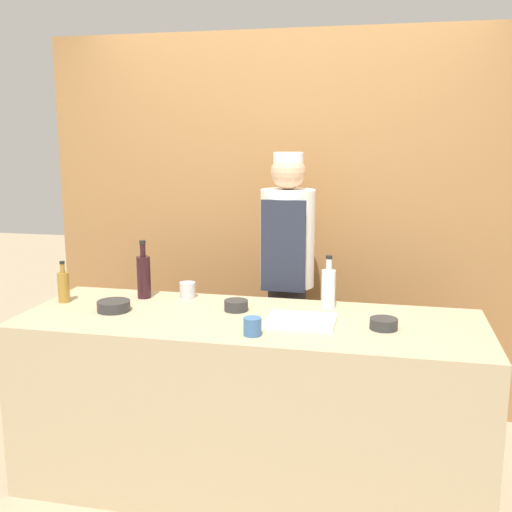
{
  "coord_description": "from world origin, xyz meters",
  "views": [
    {
      "loc": [
        0.64,
        -2.76,
        1.76
      ],
      "look_at": [
        0.0,
        0.16,
        1.16
      ],
      "focal_mm": 42.0,
      "sensor_mm": 36.0,
      "label": 1
    }
  ],
  "objects_px": {
    "bottle_clear": "(328,287)",
    "cup_steel": "(188,290)",
    "sauce_bowl_white": "(114,305)",
    "cutting_board": "(301,321)",
    "chef_center": "(287,281)",
    "bottle_vinegar": "(64,286)",
    "cup_blue": "(252,327)",
    "sauce_bowl_brown": "(384,323)",
    "sauce_bowl_green": "(236,305)",
    "bottle_wine": "(144,275)"
  },
  "relations": [
    {
      "from": "bottle_clear",
      "to": "cup_steel",
      "type": "bearing_deg",
      "value": 177.12
    },
    {
      "from": "sauce_bowl_white",
      "to": "cutting_board",
      "type": "height_order",
      "value": "sauce_bowl_white"
    },
    {
      "from": "chef_center",
      "to": "bottle_vinegar",
      "type": "bearing_deg",
      "value": -152.96
    },
    {
      "from": "bottle_clear",
      "to": "chef_center",
      "type": "height_order",
      "value": "chef_center"
    },
    {
      "from": "cutting_board",
      "to": "bottle_clear",
      "type": "height_order",
      "value": "bottle_clear"
    },
    {
      "from": "cutting_board",
      "to": "bottle_clear",
      "type": "relative_size",
      "value": 1.18
    },
    {
      "from": "cup_blue",
      "to": "chef_center",
      "type": "xyz_separation_m",
      "value": [
        0.01,
        0.89,
        -0.0
      ]
    },
    {
      "from": "sauce_bowl_brown",
      "to": "sauce_bowl_green",
      "type": "distance_m",
      "value": 0.76
    },
    {
      "from": "bottle_wine",
      "to": "cup_steel",
      "type": "height_order",
      "value": "bottle_wine"
    },
    {
      "from": "sauce_bowl_brown",
      "to": "sauce_bowl_green",
      "type": "relative_size",
      "value": 1.05
    },
    {
      "from": "sauce_bowl_brown",
      "to": "sauce_bowl_green",
      "type": "xyz_separation_m",
      "value": [
        -0.74,
        0.15,
        0.0
      ]
    },
    {
      "from": "sauce_bowl_brown",
      "to": "chef_center",
      "type": "distance_m",
      "value": 0.88
    },
    {
      "from": "chef_center",
      "to": "sauce_bowl_white",
      "type": "bearing_deg",
      "value": -139.42
    },
    {
      "from": "bottle_wine",
      "to": "bottle_clear",
      "type": "bearing_deg",
      "value": 0.99
    },
    {
      "from": "sauce_bowl_white",
      "to": "cutting_board",
      "type": "relative_size",
      "value": 0.51
    },
    {
      "from": "cup_blue",
      "to": "sauce_bowl_brown",
      "type": "bearing_deg",
      "value": 20.69
    },
    {
      "from": "chef_center",
      "to": "cup_steel",
      "type": "bearing_deg",
      "value": -145.92
    },
    {
      "from": "cutting_board",
      "to": "bottle_wine",
      "type": "relative_size",
      "value": 1.02
    },
    {
      "from": "sauce_bowl_brown",
      "to": "cup_steel",
      "type": "xyz_separation_m",
      "value": [
        -1.07,
        0.34,
        0.01
      ]
    },
    {
      "from": "sauce_bowl_white",
      "to": "bottle_clear",
      "type": "xyz_separation_m",
      "value": [
        1.07,
        0.29,
        0.08
      ]
    },
    {
      "from": "cup_steel",
      "to": "cup_blue",
      "type": "bearing_deg",
      "value": -48.33
    },
    {
      "from": "sauce_bowl_green",
      "to": "cup_blue",
      "type": "bearing_deg",
      "value": -65.17
    },
    {
      "from": "sauce_bowl_white",
      "to": "bottle_vinegar",
      "type": "xyz_separation_m",
      "value": [
        -0.34,
        0.1,
        0.06
      ]
    },
    {
      "from": "cutting_board",
      "to": "bottle_clear",
      "type": "distance_m",
      "value": 0.32
    },
    {
      "from": "cup_blue",
      "to": "bottle_vinegar",
      "type": "bearing_deg",
      "value": 163.88
    },
    {
      "from": "sauce_bowl_brown",
      "to": "cutting_board",
      "type": "relative_size",
      "value": 0.39
    },
    {
      "from": "cup_blue",
      "to": "chef_center",
      "type": "height_order",
      "value": "chef_center"
    },
    {
      "from": "cutting_board",
      "to": "bottle_vinegar",
      "type": "relative_size",
      "value": 1.46
    },
    {
      "from": "cup_steel",
      "to": "chef_center",
      "type": "bearing_deg",
      "value": 34.08
    },
    {
      "from": "sauce_bowl_brown",
      "to": "bottle_clear",
      "type": "relative_size",
      "value": 0.47
    },
    {
      "from": "bottle_wine",
      "to": "cup_steel",
      "type": "distance_m",
      "value": 0.25
    },
    {
      "from": "bottle_wine",
      "to": "bottle_clear",
      "type": "xyz_separation_m",
      "value": [
        1.01,
        0.02,
        -0.02
      ]
    },
    {
      "from": "bottle_wine",
      "to": "bottle_vinegar",
      "type": "bearing_deg",
      "value": -155.56
    },
    {
      "from": "sauce_bowl_brown",
      "to": "sauce_bowl_white",
      "type": "xyz_separation_m",
      "value": [
        -1.35,
        0.0,
        0.0
      ]
    },
    {
      "from": "bottle_vinegar",
      "to": "cup_steel",
      "type": "xyz_separation_m",
      "value": [
        0.62,
        0.23,
        -0.05
      ]
    },
    {
      "from": "bottle_vinegar",
      "to": "sauce_bowl_brown",
      "type": "bearing_deg",
      "value": -3.55
    },
    {
      "from": "sauce_bowl_brown",
      "to": "bottle_clear",
      "type": "bearing_deg",
      "value": 133.89
    },
    {
      "from": "sauce_bowl_white",
      "to": "cup_blue",
      "type": "distance_m",
      "value": 0.81
    },
    {
      "from": "bottle_wine",
      "to": "bottle_clear",
      "type": "relative_size",
      "value": 1.16
    },
    {
      "from": "chef_center",
      "to": "cutting_board",
      "type": "bearing_deg",
      "value": -75.02
    },
    {
      "from": "sauce_bowl_brown",
      "to": "bottle_wine",
      "type": "height_order",
      "value": "bottle_wine"
    },
    {
      "from": "cup_blue",
      "to": "cup_steel",
      "type": "relative_size",
      "value": 0.94
    },
    {
      "from": "sauce_bowl_white",
      "to": "bottle_clear",
      "type": "relative_size",
      "value": 0.61
    },
    {
      "from": "bottle_clear",
      "to": "cup_steel",
      "type": "relative_size",
      "value": 3.18
    },
    {
      "from": "sauce_bowl_brown",
      "to": "chef_center",
      "type": "xyz_separation_m",
      "value": [
        -0.57,
        0.68,
        0.01
      ]
    },
    {
      "from": "cup_blue",
      "to": "cup_steel",
      "type": "bearing_deg",
      "value": 131.67
    },
    {
      "from": "cup_steel",
      "to": "bottle_clear",
      "type": "bearing_deg",
      "value": -2.88
    },
    {
      "from": "sauce_bowl_brown",
      "to": "bottle_vinegar",
      "type": "bearing_deg",
      "value": 176.45
    },
    {
      "from": "sauce_bowl_white",
      "to": "sauce_bowl_green",
      "type": "bearing_deg",
      "value": 13.13
    },
    {
      "from": "sauce_bowl_brown",
      "to": "chef_center",
      "type": "bearing_deg",
      "value": 129.91
    }
  ]
}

